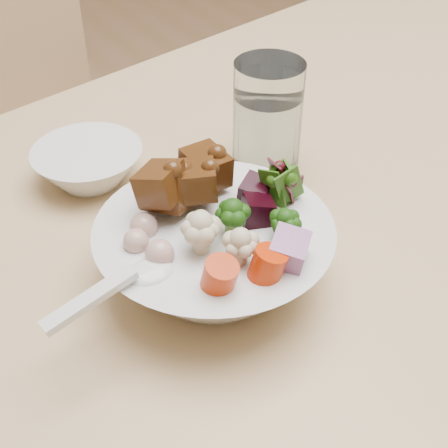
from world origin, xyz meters
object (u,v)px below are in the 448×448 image
object	(u,v)px
dining_table	(340,270)
water_glass	(267,124)
chair_far	(32,160)
side_bowl	(89,166)
food_bowl	(215,249)

from	to	relation	value
dining_table	water_glass	xyz separation A→B (m)	(-0.02, 0.13, 0.14)
chair_far	side_bowl	size ratio (longest dim) A/B	7.26
food_bowl	water_glass	xyz separation A→B (m)	(0.15, 0.13, 0.02)
dining_table	side_bowl	world-z (taller)	side_bowl
chair_far	water_glass	distance (m)	0.69
chair_far	side_bowl	bearing A→B (deg)	-104.66
chair_far	food_bowl	distance (m)	0.79
side_bowl	water_glass	bearing A→B (deg)	-25.47
food_bowl	water_glass	world-z (taller)	water_glass
food_bowl	side_bowl	distance (m)	0.22
side_bowl	dining_table	bearing A→B (deg)	-45.66
chair_far	side_bowl	world-z (taller)	chair_far
water_glass	side_bowl	size ratio (longest dim) A/B	1.07
water_glass	side_bowl	bearing A→B (deg)	154.53
dining_table	chair_far	world-z (taller)	chair_far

